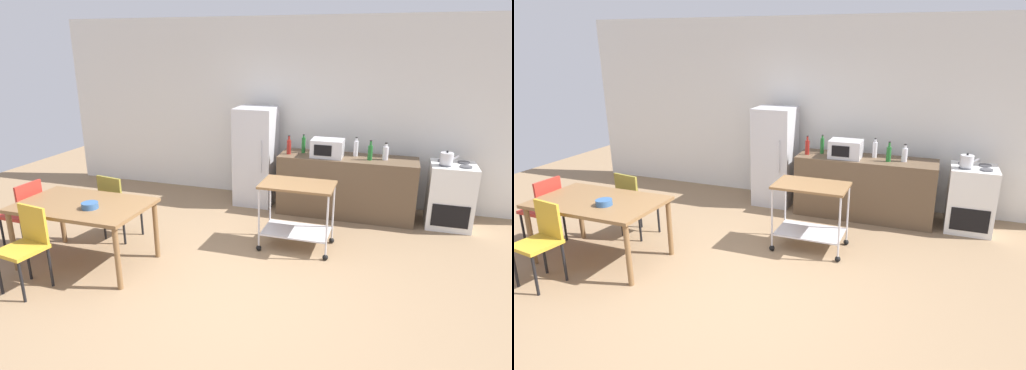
% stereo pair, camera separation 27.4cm
% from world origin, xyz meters
% --- Properties ---
extents(ground_plane, '(12.00, 12.00, 0.00)m').
position_xyz_m(ground_plane, '(0.00, 0.00, 0.00)').
color(ground_plane, '#8C7051').
extents(back_wall, '(8.40, 0.12, 2.90)m').
position_xyz_m(back_wall, '(0.00, 3.20, 1.45)').
color(back_wall, silver).
rests_on(back_wall, ground_plane).
extents(kitchen_counter, '(2.00, 0.64, 0.90)m').
position_xyz_m(kitchen_counter, '(0.90, 2.60, 0.45)').
color(kitchen_counter, brown).
rests_on(kitchen_counter, ground_plane).
extents(dining_table, '(1.50, 0.90, 0.75)m').
position_xyz_m(dining_table, '(-1.78, 0.08, 0.67)').
color(dining_table, brown).
rests_on(dining_table, ground_plane).
extents(chair_mustard, '(0.45, 0.45, 0.89)m').
position_xyz_m(chair_mustard, '(-2.00, -0.56, 0.52)').
color(chair_mustard, gold).
rests_on(chair_mustard, ground_plane).
extents(chair_red, '(0.42, 0.42, 0.89)m').
position_xyz_m(chair_red, '(-2.73, 0.16, 0.52)').
color(chair_red, '#B72D23').
rests_on(chair_red, ground_plane).
extents(chair_olive, '(0.46, 0.46, 0.89)m').
position_xyz_m(chair_olive, '(-1.83, 0.78, 0.52)').
color(chair_olive, olive).
rests_on(chair_olive, ground_plane).
extents(stove_oven, '(0.60, 0.61, 0.92)m').
position_xyz_m(stove_oven, '(2.35, 2.62, 0.45)').
color(stove_oven, white).
rests_on(stove_oven, ground_plane).
extents(refrigerator, '(0.60, 0.63, 1.55)m').
position_xyz_m(refrigerator, '(-0.55, 2.70, 0.78)').
color(refrigerator, silver).
rests_on(refrigerator, ground_plane).
extents(kitchen_cart, '(0.91, 0.57, 0.85)m').
position_xyz_m(kitchen_cart, '(0.45, 1.26, 0.57)').
color(kitchen_cart, brown).
rests_on(kitchen_cart, ground_plane).
extents(bottle_hot_sauce, '(0.07, 0.07, 0.29)m').
position_xyz_m(bottle_hot_sauce, '(0.03, 2.51, 1.02)').
color(bottle_hot_sauce, maroon).
rests_on(bottle_hot_sauce, kitchen_counter).
extents(bottle_vinegar, '(0.06, 0.06, 0.28)m').
position_xyz_m(bottle_vinegar, '(0.22, 2.66, 1.02)').
color(bottle_vinegar, '#1E6628').
rests_on(bottle_vinegar, kitchen_counter).
extents(microwave, '(0.46, 0.35, 0.26)m').
position_xyz_m(microwave, '(0.61, 2.52, 1.03)').
color(microwave, silver).
rests_on(microwave, kitchen_counter).
extents(bottle_soy_sauce, '(0.07, 0.07, 0.28)m').
position_xyz_m(bottle_soy_sauce, '(1.00, 2.69, 1.02)').
color(bottle_soy_sauce, silver).
rests_on(bottle_soy_sauce, kitchen_counter).
extents(bottle_wine, '(0.07, 0.07, 0.29)m').
position_xyz_m(bottle_wine, '(1.22, 2.52, 1.01)').
color(bottle_wine, '#1E6628').
rests_on(bottle_wine, kitchen_counter).
extents(bottle_sparkling_water, '(0.08, 0.08, 0.25)m').
position_xyz_m(bottle_sparkling_water, '(1.43, 2.60, 1.00)').
color(bottle_sparkling_water, silver).
rests_on(bottle_sparkling_water, kitchen_counter).
extents(fruit_bowl, '(0.18, 0.18, 0.07)m').
position_xyz_m(fruit_bowl, '(-1.60, -0.02, 0.78)').
color(fruit_bowl, '#33598C').
rests_on(fruit_bowl, dining_table).
extents(kettle, '(0.24, 0.17, 0.19)m').
position_xyz_m(kettle, '(2.23, 2.52, 1.00)').
color(kettle, silver).
rests_on(kettle, stove_oven).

